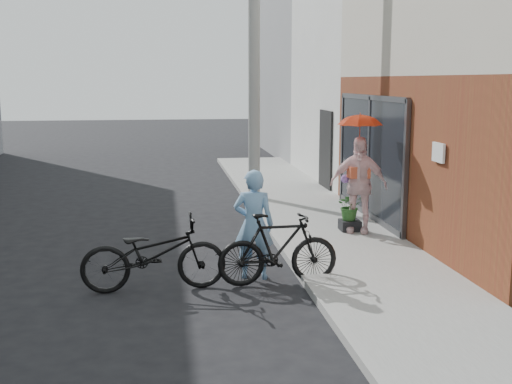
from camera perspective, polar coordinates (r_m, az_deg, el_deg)
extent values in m
plane|color=black|center=(9.68, -1.60, -7.67)|extent=(80.00, 80.00, 0.00)
cube|color=gray|center=(11.96, 7.33, -4.03)|extent=(2.20, 24.00, 0.12)
cube|color=#9E9E99|center=(11.70, 1.84, -4.26)|extent=(0.12, 24.00, 0.12)
cube|color=black|center=(13.45, 10.10, 3.07)|extent=(0.06, 3.80, 2.40)
cube|color=white|center=(10.34, 15.92, 3.40)|extent=(0.04, 0.40, 0.30)
cube|color=white|center=(19.97, 16.49, 11.16)|extent=(8.00, 6.00, 7.00)
cube|color=gray|center=(26.50, 10.08, 11.00)|extent=(8.00, 8.00, 7.00)
cylinder|color=#9E9E99|center=(15.34, -0.17, 12.06)|extent=(0.28, 0.28, 7.00)
imported|color=#73A2CD|center=(9.49, -0.21, -2.90)|extent=(0.67, 0.52, 1.64)
imported|color=black|center=(9.11, -9.09, -5.45)|extent=(2.05, 0.79, 1.06)
imported|color=black|center=(9.27, 1.97, -5.08)|extent=(1.78, 0.58, 1.06)
imported|color=#FFD5D7|center=(12.02, 9.08, 0.65)|extent=(1.14, 0.82, 1.79)
imported|color=#E7441B|center=(11.89, 9.24, 6.53)|extent=(0.78, 0.78, 0.68)
cube|color=black|center=(12.27, 8.34, -2.94)|extent=(0.38, 0.38, 0.20)
imported|color=#295823|center=(12.20, 8.38, -1.21)|extent=(0.50, 0.44, 0.56)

